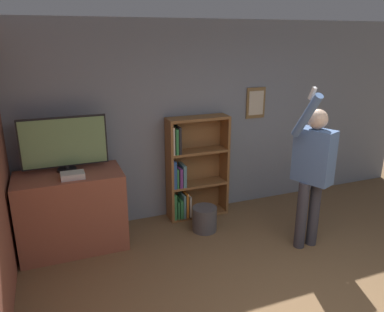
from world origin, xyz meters
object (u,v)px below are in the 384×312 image
television (64,144)px  game_console (73,175)px  bookshelf (191,172)px  waste_bin (205,219)px  person (313,166)px

television → game_console: bearing=-80.9°
television → game_console: size_ratio=3.78×
television → bookshelf: (1.64, 0.17, -0.63)m
bookshelf → waste_bin: 0.69m
game_console → bookshelf: (1.60, 0.44, -0.32)m
person → waste_bin: (-1.02, 0.80, -0.88)m
person → waste_bin: bearing=-151.1°
bookshelf → waste_bin: bearing=-89.6°
television → game_console: 0.41m
game_console → person: size_ratio=0.13×
waste_bin → bookshelf: bearing=90.4°
game_console → person: person is taller
game_console → person: 2.75m
television → waste_bin: size_ratio=2.96×
game_console → bookshelf: 1.69m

